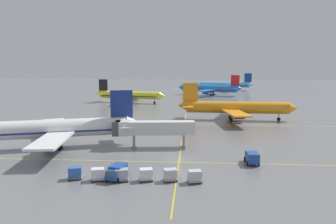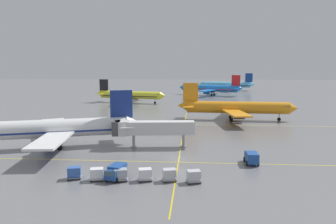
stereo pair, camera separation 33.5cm
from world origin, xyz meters
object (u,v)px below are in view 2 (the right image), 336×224
at_px(baggage_cart_row_leftmost, 74,173).
at_px(baggage_cart_row_fifth, 169,175).
at_px(baggage_cart_row_second, 97,174).
at_px(airliner_far_left_stand, 211,88).
at_px(baggage_cart_row_fourth, 145,174).
at_px(baggage_cart_row_rightmost, 194,176).
at_px(airliner_far_right_stand, 227,85).
at_px(service_truck_red_van, 251,157).
at_px(airliner_front_gate, 52,129).
at_px(baggage_cart_row_middle, 121,175).
at_px(airliner_second_row, 236,108).
at_px(airliner_third_row, 130,95).
at_px(service_truck_catering, 116,172).
at_px(jet_bridge, 147,128).

distance_m(baggage_cart_row_leftmost, baggage_cart_row_fifth, 14.44).
bearing_deg(baggage_cart_row_second, airliner_far_left_stand, 80.39).
distance_m(baggage_cart_row_fourth, baggage_cart_row_rightmost, 7.22).
relative_size(airliner_far_right_stand, service_truck_red_van, 8.42).
bearing_deg(baggage_cart_row_rightmost, airliner_far_left_stand, 86.36).
bearing_deg(baggage_cart_row_second, airliner_far_right_stand, 78.38).
xyz_separation_m(airliner_front_gate, baggage_cart_row_middle, (18.32, -18.88, -2.98)).
xyz_separation_m(baggage_cart_row_second, baggage_cart_row_fifth, (10.83, 0.53, 0.00)).
relative_size(airliner_front_gate, airliner_far_left_stand, 1.06).
xyz_separation_m(airliner_second_row, baggage_cart_row_fourth, (-19.88, -56.27, -2.85)).
distance_m(baggage_cart_row_second, baggage_cart_row_rightmost, 14.44).
relative_size(airliner_third_row, baggage_cart_row_fourth, 11.29).
xyz_separation_m(service_truck_catering, baggage_cart_row_middle, (0.94, -0.86, -0.17)).
xyz_separation_m(airliner_front_gate, baggage_cart_row_second, (14.71, -18.90, -2.98)).
relative_size(baggage_cart_row_leftmost, baggage_cart_row_fourth, 1.00).
bearing_deg(baggage_cart_row_fourth, airliner_third_row, 101.97).
distance_m(service_truck_red_van, baggage_cart_row_rightmost, 14.46).
relative_size(baggage_cart_row_leftmost, jet_bridge, 0.17).
relative_size(airliner_second_row, airliner_third_row, 1.12).
height_order(service_truck_catering, baggage_cart_row_second, service_truck_catering).
xyz_separation_m(service_truck_catering, baggage_cart_row_leftmost, (-6.28, -0.45, -0.17)).
distance_m(airliner_front_gate, baggage_cart_row_fourth, 28.84).
bearing_deg(baggage_cart_row_fifth, baggage_cart_row_fourth, -178.05).
relative_size(airliner_third_row, airliner_far_left_stand, 0.94).
xyz_separation_m(service_truck_catering, baggage_cart_row_fourth, (4.54, -0.48, -0.17)).
bearing_deg(baggage_cart_row_leftmost, service_truck_red_van, 19.87).
bearing_deg(airliner_front_gate, baggage_cart_row_fourth, -40.15).
xyz_separation_m(airliner_far_right_stand, jet_bridge, (-30.19, -148.98, 0.33)).
relative_size(airliner_second_row, jet_bridge, 2.12).
distance_m(baggage_cart_row_second, baggage_cart_row_fourth, 7.23).
relative_size(airliner_front_gate, jet_bridge, 2.14).
height_order(airliner_third_row, baggage_cart_row_fifth, airliner_third_row).
xyz_separation_m(airliner_third_row, baggage_cart_row_rightmost, (28.16, -99.13, -2.46)).
relative_size(service_truck_catering, baggage_cart_row_leftmost, 1.54).
height_order(airliner_second_row, baggage_cart_row_rightmost, airliner_second_row).
relative_size(airliner_far_left_stand, airliner_far_right_stand, 0.99).
bearing_deg(airliner_far_left_stand, airliner_far_right_stand, 70.47).
relative_size(baggage_cart_row_second, baggage_cart_row_middle, 1.00).
height_order(baggage_cart_row_leftmost, baggage_cart_row_middle, same).
bearing_deg(airliner_second_row, airliner_far_left_stand, 92.85).
distance_m(airliner_far_right_stand, baggage_cart_row_fifth, 171.03).
xyz_separation_m(service_truck_red_van, baggage_cart_row_fifth, (-13.60, -10.04, -0.17)).
distance_m(service_truck_red_van, baggage_cart_row_fifth, 16.90).
relative_size(baggage_cart_row_second, baggage_cart_row_rightmost, 1.00).
bearing_deg(airliner_front_gate, jet_bridge, 5.72).
distance_m(airliner_front_gate, airliner_far_left_stand, 123.54).
bearing_deg(jet_bridge, service_truck_red_van, -27.59).
bearing_deg(baggage_cart_row_fifth, airliner_far_right_stand, 81.90).
bearing_deg(baggage_cart_row_leftmost, baggage_cart_row_rightmost, -1.03).
distance_m(airliner_front_gate, airliner_far_right_stand, 158.88).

